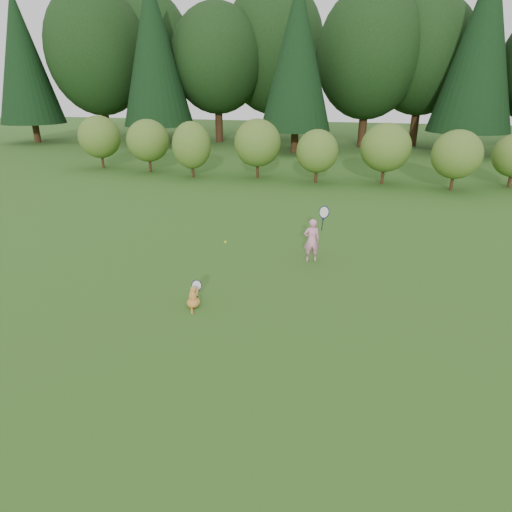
% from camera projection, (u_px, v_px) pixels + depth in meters
% --- Properties ---
extents(ground, '(100.00, 100.00, 0.00)m').
position_uv_depth(ground, '(238.00, 298.00, 9.42)').
color(ground, '#2B4F16').
rests_on(ground, ground).
extents(shrub_row, '(28.00, 3.00, 2.80)m').
position_uv_depth(shrub_row, '(314.00, 151.00, 20.61)').
color(shrub_row, '#546820').
rests_on(shrub_row, ground).
extents(woodland_backdrop, '(48.00, 10.00, 15.00)m').
position_uv_depth(woodland_backdrop, '(338.00, 33.00, 27.35)').
color(woodland_backdrop, black).
rests_on(woodland_backdrop, ground).
extents(child, '(0.69, 0.46, 1.73)m').
position_uv_depth(child, '(312.00, 239.00, 11.18)').
color(child, pink).
rests_on(child, ground).
extents(cat, '(0.31, 0.62, 0.63)m').
position_uv_depth(cat, '(193.00, 296.00, 8.97)').
color(cat, '#B76B23').
rests_on(cat, ground).
extents(tennis_ball, '(0.06, 0.06, 0.06)m').
position_uv_depth(tennis_ball, '(225.00, 242.00, 9.76)').
color(tennis_ball, '#9ED318').
rests_on(tennis_ball, ground).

